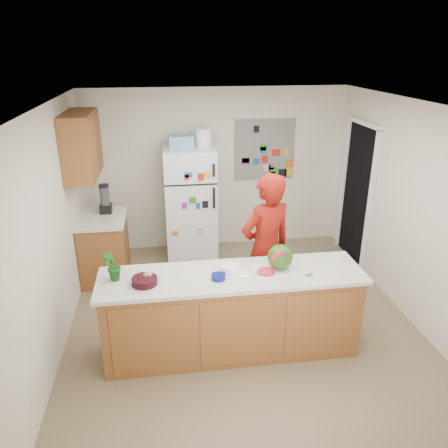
{
  "coord_description": "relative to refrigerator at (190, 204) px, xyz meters",
  "views": [
    {
      "loc": [
        -0.83,
        -4.31,
        3.04
      ],
      "look_at": [
        -0.18,
        0.2,
        1.18
      ],
      "focal_mm": 35.0,
      "sensor_mm": 36.0,
      "label": 1
    }
  ],
  "objects": [
    {
      "name": "floor",
      "position": [
        0.45,
        -1.88,
        -0.86
      ],
      "size": [
        4.0,
        4.5,
        0.02
      ],
      "primitive_type": "cube",
      "color": "brown",
      "rests_on": "ground"
    },
    {
      "name": "wall_back",
      "position": [
        0.45,
        0.38,
        0.4
      ],
      "size": [
        4.0,
        0.02,
        2.5
      ],
      "primitive_type": "cube",
      "color": "beige",
      "rests_on": "ground"
    },
    {
      "name": "wall_left",
      "position": [
        -1.56,
        -1.88,
        0.4
      ],
      "size": [
        0.02,
        4.5,
        2.5
      ],
      "primitive_type": "cube",
      "color": "beige",
      "rests_on": "ground"
    },
    {
      "name": "wall_right",
      "position": [
        2.46,
        -1.88,
        0.4
      ],
      "size": [
        0.02,
        4.5,
        2.5
      ],
      "primitive_type": "cube",
      "color": "beige",
      "rests_on": "ground"
    },
    {
      "name": "ceiling",
      "position": [
        0.45,
        -1.88,
        1.66
      ],
      "size": [
        4.0,
        4.5,
        0.02
      ],
      "primitive_type": "cube",
      "color": "white",
      "rests_on": "wall_back"
    },
    {
      "name": "doorway",
      "position": [
        2.44,
        -0.43,
        0.17
      ],
      "size": [
        0.03,
        0.85,
        2.04
      ],
      "primitive_type": "cube",
      "color": "black",
      "rests_on": "ground"
    },
    {
      "name": "peninsula_base",
      "position": [
        0.25,
        -2.38,
        -0.41
      ],
      "size": [
        2.6,
        0.62,
        0.88
      ],
      "primitive_type": "cube",
      "color": "brown",
      "rests_on": "floor"
    },
    {
      "name": "peninsula_top",
      "position": [
        0.25,
        -2.38,
        0.05
      ],
      "size": [
        2.68,
        0.7,
        0.04
      ],
      "primitive_type": "cube",
      "color": "silver",
      "rests_on": "peninsula_base"
    },
    {
      "name": "side_counter_base",
      "position": [
        -1.24,
        -0.53,
        -0.42
      ],
      "size": [
        0.6,
        0.8,
        0.86
      ],
      "primitive_type": "cube",
      "color": "brown",
      "rests_on": "floor"
    },
    {
      "name": "side_counter_top",
      "position": [
        -1.24,
        -0.53,
        0.03
      ],
      "size": [
        0.64,
        0.84,
        0.04
      ],
      "primitive_type": "cube",
      "color": "silver",
      "rests_on": "side_counter_base"
    },
    {
      "name": "upper_cabinets",
      "position": [
        -1.37,
        -0.58,
        1.05
      ],
      "size": [
        0.35,
        1.0,
        0.8
      ],
      "primitive_type": "cube",
      "color": "brown",
      "rests_on": "wall_left"
    },
    {
      "name": "refrigerator",
      "position": [
        0.0,
        0.0,
        0.0
      ],
      "size": [
        0.75,
        0.7,
        1.7
      ],
      "primitive_type": "cube",
      "color": "silver",
      "rests_on": "floor"
    },
    {
      "name": "fridge_top_bin",
      "position": [
        -0.1,
        0.0,
        0.94
      ],
      "size": [
        0.35,
        0.28,
        0.18
      ],
      "primitive_type": "cube",
      "color": "#5999B2",
      "rests_on": "refrigerator"
    },
    {
      "name": "photo_collage",
      "position": [
        1.2,
        0.36,
        0.7
      ],
      "size": [
        0.95,
        0.01,
        0.95
      ],
      "primitive_type": "cube",
      "color": "slate",
      "rests_on": "wall_back"
    },
    {
      "name": "person",
      "position": [
        0.73,
        -1.83,
        0.05
      ],
      "size": [
        0.77,
        0.65,
        1.8
      ],
      "primitive_type": "imported",
      "rotation": [
        0.0,
        0.0,
        3.52
      ],
      "color": "maroon",
      "rests_on": "floor"
    },
    {
      "name": "blender_appliance",
      "position": [
        -1.19,
        -0.35,
        0.24
      ],
      "size": [
        0.13,
        0.13,
        0.38
      ],
      "primitive_type": "cylinder",
      "color": "black",
      "rests_on": "side_counter_top"
    },
    {
      "name": "cutting_board",
      "position": [
        0.69,
        -2.36,
        0.08
      ],
      "size": [
        0.42,
        0.33,
        0.01
      ],
      "primitive_type": "cube",
      "rotation": [
        0.0,
        0.0,
        0.09
      ],
      "color": "silver",
      "rests_on": "peninsula_top"
    },
    {
      "name": "watermelon",
      "position": [
        0.75,
        -2.34,
        0.21
      ],
      "size": [
        0.26,
        0.26,
        0.26
      ],
      "primitive_type": "sphere",
      "color": "#275D1B",
      "rests_on": "cutting_board"
    },
    {
      "name": "watermelon_slice",
      "position": [
        0.59,
        -2.41,
        0.09
      ],
      "size": [
        0.17,
        0.17,
        0.02
      ],
      "primitive_type": "cylinder",
      "color": "red",
      "rests_on": "cutting_board"
    },
    {
      "name": "cherry_bowl",
      "position": [
        -0.61,
        -2.45,
        0.11
      ],
      "size": [
        0.31,
        0.31,
        0.07
      ],
      "primitive_type": "cylinder",
      "rotation": [
        0.0,
        0.0,
        -0.32
      ],
      "color": "black",
      "rests_on": "peninsula_top"
    },
    {
      "name": "white_bowl",
      "position": [
        0.25,
        -2.31,
        0.1
      ],
      "size": [
        0.27,
        0.27,
        0.06
      ],
      "primitive_type": "cylinder",
      "rotation": [
        0.0,
        0.0,
        0.39
      ],
      "color": "silver",
      "rests_on": "peninsula_top"
    },
    {
      "name": "cobalt_bowl",
      "position": [
        0.1,
        -2.46,
        0.1
      ],
      "size": [
        0.15,
        0.15,
        0.05
      ],
      "primitive_type": "cylinder",
      "rotation": [
        0.0,
        0.0,
        -0.05
      ],
      "color": "navy",
      "rests_on": "peninsula_top"
    },
    {
      "name": "plate",
      "position": [
        -0.58,
        -2.39,
        0.08
      ],
      "size": [
        0.32,
        0.32,
        0.02
      ],
      "primitive_type": "cylinder",
      "rotation": [
        0.0,
        0.0,
        0.36
      ],
      "color": "#BCA891",
      "rests_on": "peninsula_top"
    },
    {
      "name": "paper_towel",
      "position": [
        0.34,
        -2.41,
        0.08
      ],
      "size": [
        0.2,
        0.18,
        0.02
      ],
      "primitive_type": "cube",
      "rotation": [
        0.0,
        0.0,
        -0.26
      ],
      "color": "white",
      "rests_on": "peninsula_top"
    },
    {
      "name": "keys",
      "position": [
        1.01,
        -2.52,
        0.08
      ],
      "size": [
        0.09,
        0.05,
        0.01
      ],
      "primitive_type": "cube",
      "rotation": [
        0.0,
        0.0,
        0.18
      ],
      "color": "gray",
      "rests_on": "peninsula_top"
    },
    {
      "name": "potted_plant",
      "position": [
        -0.92,
        -2.33,
        0.22
      ],
      "size": [
        0.2,
        0.18,
        0.3
      ],
      "primitive_type": "imported",
      "rotation": [
        0.0,
        0.0,
        3.48
      ],
      "color": "#103F0E",
      "rests_on": "peninsula_top"
    }
  ]
}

